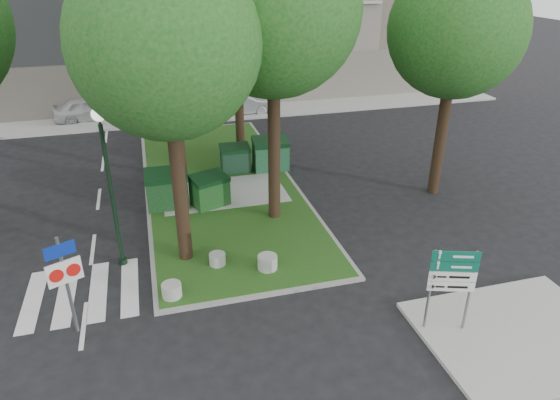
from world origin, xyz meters
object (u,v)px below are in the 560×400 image
object	(u,v)px
dumpster_c	(235,158)
tree_median_near_left	(167,24)
tree_street_right	(460,16)
dumpster_d	(271,154)
dumpster_a	(167,189)
directional_sign	(452,278)
car_silver	(241,103)
bollard_left	(172,290)
traffic_sign_pole	(65,273)
litter_bin	(276,163)
street_lamp	(108,171)
dumpster_b	(210,190)
bollard_mid	(217,259)
car_white	(90,109)
bollard_right	(267,262)
tree_median_mid	(169,12)

from	to	relation	value
dumpster_c	tree_median_near_left	bearing A→B (deg)	-112.18
tree_street_right	dumpster_d	world-z (taller)	tree_street_right
dumpster_a	directional_sign	distance (m)	11.23
dumpster_c	car_silver	distance (m)	9.36
dumpster_d	bollard_left	world-z (taller)	dumpster_d
dumpster_d	traffic_sign_pole	bearing A→B (deg)	-126.77
litter_bin	directional_sign	world-z (taller)	directional_sign
dumpster_c	street_lamp	xyz separation A→B (m)	(-4.91, -6.37, 2.54)
dumpster_c	directional_sign	distance (m)	12.42
street_lamp	car_silver	bearing A→B (deg)	65.69
street_lamp	traffic_sign_pole	bearing A→B (deg)	-110.49
litter_bin	street_lamp	distance (m)	9.39
dumpster_b	bollard_mid	bearing A→B (deg)	-115.25
dumpster_a	litter_bin	world-z (taller)	dumpster_a
tree_median_near_left	car_white	bearing A→B (deg)	103.47
street_lamp	bollard_right	bearing A→B (deg)	-20.74
litter_bin	car_silver	world-z (taller)	car_silver
tree_median_near_left	tree_street_right	bearing A→B (deg)	13.39
tree_median_mid	traffic_sign_pole	bearing A→B (deg)	-111.86
litter_bin	street_lamp	size ratio (longest dim) A/B	0.12
dumpster_b	tree_median_near_left	bearing A→B (deg)	-129.36
dumpster_b	litter_bin	distance (m)	4.36
dumpster_a	car_white	distance (m)	13.52
bollard_left	bollard_right	size ratio (longest dim) A/B	0.92
tree_median_mid	directional_sign	xyz separation A→B (m)	(5.61, -11.81, -5.29)
tree_median_near_left	bollard_mid	xyz separation A→B (m)	(0.83, -0.76, -7.01)
bollard_left	car_white	bearing A→B (deg)	100.04
dumpster_b	traffic_sign_pole	xyz separation A→B (m)	(-4.44, -6.25, 1.11)
dumpster_b	bollard_left	bearing A→B (deg)	-129.03
tree_street_right	dumpster_a	size ratio (longest dim) A/B	6.24
dumpster_a	car_white	size ratio (longest dim) A/B	0.39
dumpster_a	traffic_sign_pole	xyz separation A→B (m)	(-2.84, -6.60, 1.01)
street_lamp	tree_median_mid	bearing A→B (deg)	67.49
tree_street_right	street_lamp	bearing A→B (deg)	-169.89
tree_street_right	car_silver	bearing A→B (deg)	112.87
tree_median_mid	bollard_mid	bearing A→B (deg)	-87.38
dumpster_a	bollard_right	bearing A→B (deg)	-61.97
tree_median_near_left	litter_bin	world-z (taller)	tree_median_near_left
tree_median_near_left	litter_bin	size ratio (longest dim) A/B	16.57
tree_median_near_left	tree_median_mid	bearing A→B (deg)	85.60
tree_median_mid	dumpster_d	xyz separation A→B (m)	(3.91, -0.07, -6.15)
street_lamp	car_silver	world-z (taller)	street_lamp
bollard_left	car_white	world-z (taller)	car_white
tree_street_right	car_silver	world-z (taller)	tree_street_right
dumpster_d	directional_sign	bearing A→B (deg)	-78.86
bollard_left	dumpster_b	bearing A→B (deg)	70.96
dumpster_a	bollard_right	world-z (taller)	dumpster_a
tree_median_mid	street_lamp	xyz separation A→B (m)	(-2.59, -6.24, -3.73)
dumpster_a	street_lamp	size ratio (longest dim) A/B	0.31
bollard_mid	bollard_right	bearing A→B (deg)	-23.80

